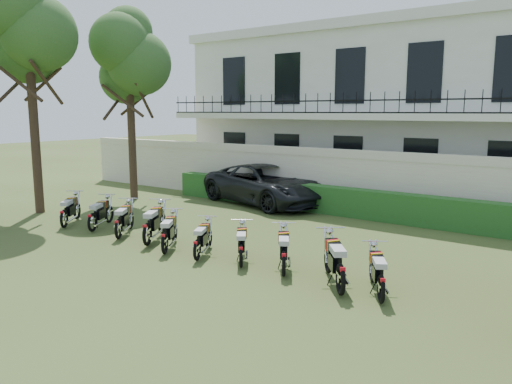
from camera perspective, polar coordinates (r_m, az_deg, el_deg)
ground at (r=12.25m, az=-4.40°, el=-8.42°), size 100.00×100.00×0.00m
perimeter_wall at (r=18.65m, az=11.81°, el=1.23°), size 30.00×0.35×2.30m
hedge at (r=17.64m, az=13.60°, el=-1.50°), size 18.00×0.60×1.00m
building at (r=24.02m, az=18.03°, el=8.80°), size 20.40×9.60×7.40m
tree_west_mid at (r=19.94m, az=-24.65°, el=16.97°), size 3.40×3.20×8.82m
tree_west_near at (r=21.71m, az=-14.29°, el=14.73°), size 3.40×3.20×7.90m
motorcycle_0 at (r=16.95m, az=-21.12°, el=-2.38°), size 1.25×1.54×1.03m
motorcycle_1 at (r=16.15m, az=-18.22°, el=-2.82°), size 0.99×1.65×1.01m
motorcycle_2 at (r=15.00m, az=-15.46°, el=-3.56°), size 1.16×1.58×1.02m
motorcycle_3 at (r=14.07m, az=-12.35°, el=-4.11°), size 1.10×1.81×1.11m
motorcycle_4 at (r=13.19m, az=-10.41°, el=-5.16°), size 1.11×1.57×1.00m
motorcycle_5 at (r=12.53m, az=-6.76°, el=-6.00°), size 0.88×1.55×0.93m
motorcycle_6 at (r=11.92m, az=-1.72°, el=-6.71°), size 1.10×1.44×0.94m
motorcycle_7 at (r=11.30m, az=3.20°, el=-7.47°), size 1.09×1.58×1.00m
motorcycle_8 at (r=10.29m, az=9.67°, el=-8.96°), size 1.35×1.67×1.12m
motorcycle_9 at (r=10.06m, az=14.15°, el=-9.96°), size 0.99×1.57×0.97m
suv at (r=20.02m, az=1.11°, el=0.86°), size 6.18×4.01×1.58m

